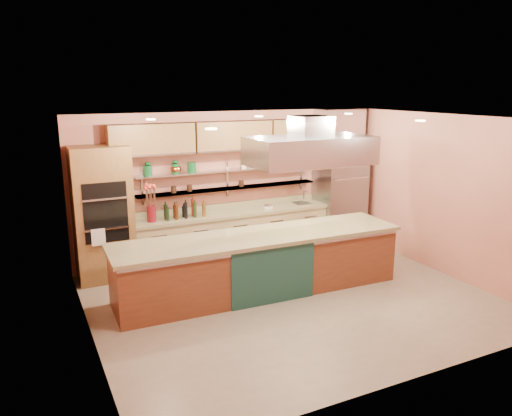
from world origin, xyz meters
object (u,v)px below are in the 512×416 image
green_canister (192,167)px  island (260,263)px  kitchen_scale (268,206)px  flower_vase (152,214)px  copper_kettle (176,169)px  refrigerator (340,194)px

green_canister → island: bearing=-75.7°
island → kitchen_scale: 1.97m
flower_vase → kitchen_scale: 2.30m
copper_kettle → green_canister: bearing=0.0°
kitchen_scale → island: bearing=-115.4°
copper_kettle → green_canister: 0.30m
kitchen_scale → flower_vase: bearing=-174.4°
refrigerator → kitchen_scale: 1.69m
kitchen_scale → green_canister: bearing=177.0°
island → green_canister: 2.33m
island → flower_vase: size_ratio=16.12×
refrigerator → flower_vase: refrigerator is taller
island → kitchen_scale: bearing=60.6°
island → copper_kettle: (-0.77, 1.86, 1.31)m
flower_vase → copper_kettle: 0.93m
flower_vase → kitchen_scale: flower_vase is taller
flower_vase → green_canister: (0.84, 0.22, 0.73)m
refrigerator → green_canister: refrigerator is taller
kitchen_scale → copper_kettle: bearing=178.4°
island → flower_vase: flower_vase is taller
island → refrigerator: bearing=33.0°
copper_kettle → island: bearing=-67.4°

